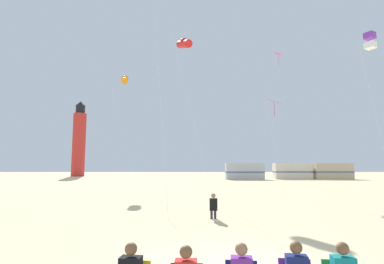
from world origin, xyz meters
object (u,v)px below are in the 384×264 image
(kite_box_violet, at_px, (370,41))
(rv_van_tan, at_px, (332,171))
(kite_tube_scarlet, at_px, (184,44))
(rv_van_cream, at_px, (292,171))
(kite_flyer_standing, at_px, (213,206))
(lighthouse_distant, at_px, (79,141))
(kite_diamond_magenta, at_px, (274,105))
(kite_tube_orange, at_px, (125,80))
(rv_van_silver, at_px, (244,171))
(kite_diamond_rainbow, at_px, (278,61))

(kite_box_violet, height_order, rv_van_tan, kite_box_violet)
(kite_tube_scarlet, xyz_separation_m, rv_van_tan, (25.42, 26.34, -11.71))
(rv_van_cream, bearing_deg, kite_flyer_standing, -113.06)
(lighthouse_distant, bearing_deg, kite_tube_scarlet, -58.93)
(kite_tube_scarlet, xyz_separation_m, lighthouse_distant, (-24.19, 40.15, -5.26))
(lighthouse_distant, relative_size, rv_van_tan, 2.58)
(kite_diamond_magenta, bearing_deg, rv_van_tan, 57.27)
(kite_tube_scarlet, bearing_deg, lighthouse_distant, 121.07)
(kite_tube_orange, bearing_deg, kite_tube_scarlet, -42.18)
(kite_flyer_standing, xyz_separation_m, kite_diamond_magenta, (5.67, 9.60, 6.58))
(kite_box_violet, height_order, kite_tube_scarlet, kite_tube_scarlet)
(lighthouse_distant, bearing_deg, rv_van_cream, -17.08)
(kite_box_violet, xyz_separation_m, kite_tube_scarlet, (-13.12, 5.29, 2.06))
(kite_diamond_magenta, distance_m, rv_van_tan, 34.18)
(rv_van_silver, bearing_deg, kite_tube_orange, -128.76)
(kite_box_violet, relative_size, rv_van_cream, 1.80)
(kite_diamond_magenta, relative_size, rv_van_silver, 1.18)
(kite_flyer_standing, relative_size, rv_van_cream, 0.18)
(kite_tube_scarlet, relative_size, rv_van_cream, 2.13)
(kite_tube_scarlet, distance_m, lighthouse_distant, 47.17)
(lighthouse_distant, bearing_deg, kite_tube_orange, -62.69)
(lighthouse_distant, height_order, rv_van_cream, lighthouse_distant)
(kite_flyer_standing, height_order, rv_van_cream, rv_van_cream)
(kite_box_violet, xyz_separation_m, lighthouse_distant, (-37.31, 45.44, -3.20))
(kite_tube_scarlet, distance_m, rv_van_cream, 34.83)
(kite_tube_orange, xyz_separation_m, rv_van_silver, (16.36, 19.48, -10.18))
(kite_tube_scarlet, height_order, rv_van_cream, kite_tube_scarlet)
(kite_diamond_rainbow, distance_m, kite_diamond_magenta, 8.25)
(lighthouse_distant, bearing_deg, rv_van_tan, -15.55)
(rv_van_silver, distance_m, rv_van_tan, 15.59)
(kite_tube_orange, distance_m, lighthouse_distant, 38.73)
(kite_flyer_standing, height_order, lighthouse_distant, lighthouse_distant)
(kite_diamond_magenta, xyz_separation_m, kite_tube_scarlet, (-7.21, 1.99, 5.90))
(kite_box_violet, distance_m, lighthouse_distant, 58.89)
(kite_diamond_magenta, bearing_deg, kite_tube_orange, 150.12)
(kite_box_violet, bearing_deg, rv_van_silver, 96.07)
(kite_diamond_rainbow, distance_m, lighthouse_distant, 49.92)
(kite_flyer_standing, distance_m, rv_van_cream, 42.21)
(kite_diamond_rainbow, bearing_deg, kite_flyer_standing, -117.40)
(kite_flyer_standing, relative_size, rv_van_silver, 0.18)
(kite_tube_orange, distance_m, kite_diamond_magenta, 16.41)
(kite_diamond_rainbow, height_order, kite_diamond_magenta, kite_diamond_rainbow)
(kite_diamond_rainbow, distance_m, kite_tube_scarlet, 10.06)
(kite_tube_orange, xyz_separation_m, kite_diamond_rainbow, (15.91, -2.32, 1.31))
(kite_flyer_standing, relative_size, kite_tube_orange, 0.09)
(kite_box_violet, bearing_deg, kite_flyer_standing, -151.45)
(kite_box_violet, distance_m, rv_van_silver, 32.31)
(kite_tube_orange, bearing_deg, rv_van_tan, 32.64)
(kite_tube_orange, distance_m, rv_van_silver, 27.40)
(lighthouse_distant, xyz_separation_m, rv_van_silver, (34.05, -14.78, -6.45))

